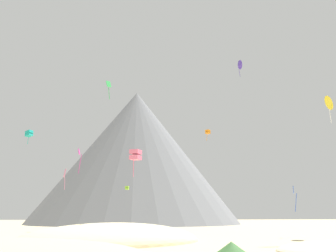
# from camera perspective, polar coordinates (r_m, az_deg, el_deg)

# --- Properties ---
(dune_foreground_left) EXTENTS (26.74, 24.38, 4.39)m
(dune_foreground_left) POSITION_cam_1_polar(r_m,az_deg,el_deg) (42.30, -8.80, -17.80)
(dune_foreground_left) COLOR beige
(dune_foreground_left) RESTS_ON ground_plane
(bush_far_right) EXTENTS (3.74, 3.74, 0.94)m
(bush_far_right) POSITION_cam_1_polar(r_m,az_deg,el_deg) (31.29, 9.99, -18.36)
(bush_far_right) COLOR #386633
(bush_far_right) RESTS_ON ground_plane
(bush_far_left) EXTENTS (2.09, 2.09, 0.45)m
(bush_far_left) POSITION_cam_1_polar(r_m,az_deg,el_deg) (49.11, 1.78, -17.11)
(bush_far_left) COLOR #477238
(bush_far_left) RESTS_ON ground_plane
(rock_massif) EXTENTS (75.25, 75.25, 46.72)m
(rock_massif) POSITION_cam_1_polar(r_m,az_deg,el_deg) (129.21, -5.43, -5.42)
(rock_massif) COLOR slate
(rock_massif) RESTS_ON ground_plane
(kite_orange_mid) EXTENTS (1.32, 1.32, 2.67)m
(kite_orange_mid) POSITION_cam_1_polar(r_m,az_deg,el_deg) (87.76, 6.30, -0.93)
(kite_orange_mid) COLOR orange
(kite_indigo_high) EXTENTS (0.96, 2.49, 4.53)m
(kite_indigo_high) POSITION_cam_1_polar(r_m,az_deg,el_deg) (96.47, 11.21, 9.45)
(kite_indigo_high) COLOR #5138B2
(kite_lime_low) EXTENTS (0.95, 0.96, 0.78)m
(kite_lime_low) POSITION_cam_1_polar(r_m,az_deg,el_deg) (82.87, -6.48, -9.68)
(kite_lime_low) COLOR #8CD133
(kite_rainbow_low) EXTENTS (1.75, 1.75, 3.67)m
(kite_rainbow_low) POSITION_cam_1_polar(r_m,az_deg,el_deg) (48.68, -5.14, -4.57)
(kite_rainbow_low) COLOR #E5668C
(kite_pink_low) EXTENTS (0.61, 1.16, 4.02)m
(kite_pink_low) POSITION_cam_1_polar(r_m,az_deg,el_deg) (73.67, -15.98, -7.37)
(kite_pink_low) COLOR pink
(kite_yellow_mid) EXTENTS (1.38, 2.41, 4.28)m
(kite_yellow_mid) POSITION_cam_1_polar(r_m,az_deg,el_deg) (59.51, 24.17, 3.40)
(kite_yellow_mid) COLOR yellow
(kite_blue_low) EXTENTS (0.63, 0.69, 3.62)m
(kite_blue_low) POSITION_cam_1_polar(r_m,az_deg,el_deg) (55.38, 19.30, -10.05)
(kite_blue_low) COLOR blue
(kite_magenta_low) EXTENTS (0.62, 1.05, 3.92)m
(kite_magenta_low) POSITION_cam_1_polar(r_m,az_deg,el_deg) (59.84, -13.82, -4.47)
(kite_magenta_low) COLOR #D1339E
(kite_teal_mid) EXTENTS (1.82, 1.79, 3.18)m
(kite_teal_mid) POSITION_cam_1_polar(r_m,az_deg,el_deg) (86.46, -21.08, -1.12)
(kite_teal_mid) COLOR teal
(kite_green_mid) EXTENTS (0.90, 0.73, 3.11)m
(kite_green_mid) POSITION_cam_1_polar(r_m,az_deg,el_deg) (58.24, -9.35, 6.28)
(kite_green_mid) COLOR green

